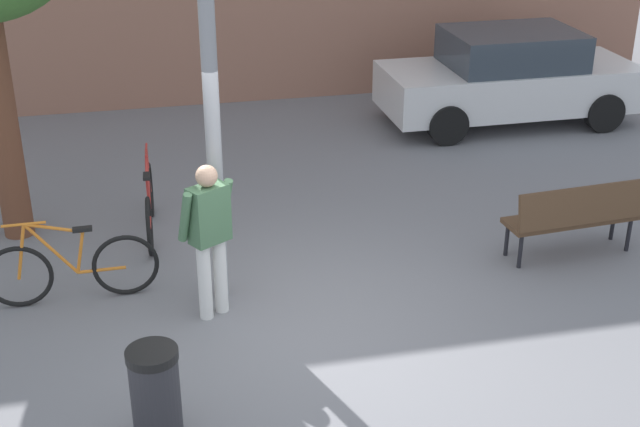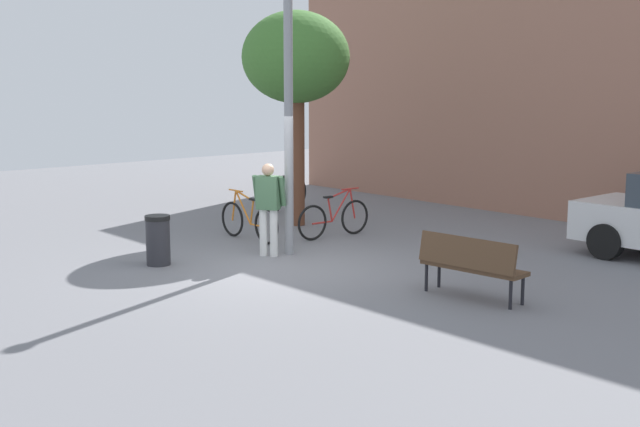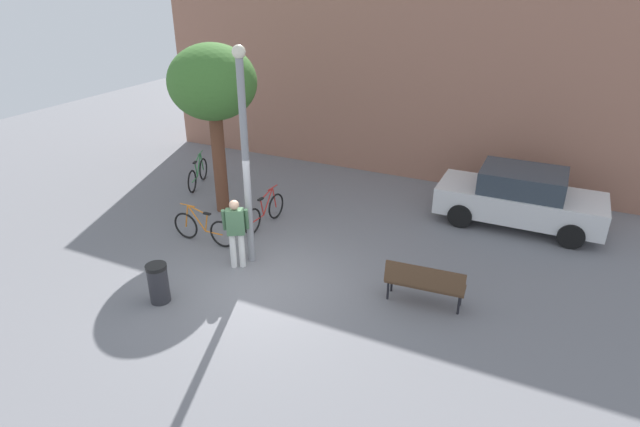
% 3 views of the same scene
% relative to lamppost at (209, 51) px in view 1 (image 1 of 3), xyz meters
% --- Properties ---
extents(ground_plane, '(36.00, 36.00, 0.00)m').
position_rel_lamppost_xyz_m(ground_plane, '(0.76, -0.85, -2.70)').
color(ground_plane, slate).
extents(lamppost, '(0.28, 0.28, 4.90)m').
position_rel_lamppost_xyz_m(lamppost, '(0.00, 0.00, 0.00)').
color(lamppost, gray).
rests_on(lamppost, ground_plane).
extents(person_by_lamppost, '(0.62, 0.50, 1.67)m').
position_rel_lamppost_xyz_m(person_by_lamppost, '(-0.12, -0.38, -1.73)').
color(person_by_lamppost, white).
rests_on(person_by_lamppost, ground_plane).
extents(park_bench, '(1.63, 0.60, 0.92)m').
position_rel_lamppost_xyz_m(park_bench, '(4.13, -0.00, -2.15)').
color(park_bench, '#513823').
rests_on(park_bench, ground_plane).
extents(bicycle_red, '(0.15, 1.81, 0.97)m').
position_rel_lamppost_xyz_m(bicycle_red, '(-0.67, 1.71, -2.31)').
color(bicycle_red, black).
rests_on(bicycle_red, ground_plane).
extents(bicycle_orange, '(1.81, 0.08, 0.97)m').
position_rel_lamppost_xyz_m(bicycle_orange, '(-1.55, 0.23, -2.31)').
color(bicycle_orange, black).
rests_on(bicycle_orange, ground_plane).
extents(parked_car_white, '(4.21, 1.84, 1.55)m').
position_rel_lamppost_xyz_m(parked_car_white, '(5.37, 4.73, -1.92)').
color(parked_car_white, silver).
rests_on(parked_car_white, ground_plane).
extents(trash_bin, '(0.43, 0.43, 0.86)m').
position_rel_lamppost_xyz_m(trash_bin, '(-0.80, -2.24, -2.26)').
color(trash_bin, '#2D2D33').
rests_on(trash_bin, ground_plane).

